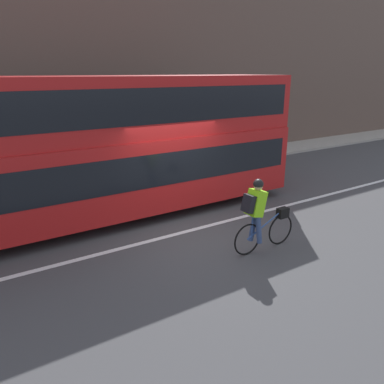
# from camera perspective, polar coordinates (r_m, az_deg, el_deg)

# --- Properties ---
(ground_plane) EXTENTS (80.00, 80.00, 0.00)m
(ground_plane) POSITION_cam_1_polar(r_m,az_deg,el_deg) (9.18, -0.14, -6.00)
(ground_plane) COLOR #424244
(road_center_line) EXTENTS (50.00, 0.14, 0.01)m
(road_center_line) POSITION_cam_1_polar(r_m,az_deg,el_deg) (9.22, -0.29, -5.88)
(road_center_line) COLOR silver
(road_center_line) RESTS_ON ground_plane
(sidewalk_curb) EXTENTS (60.00, 1.90, 0.11)m
(sidewalk_curb) POSITION_cam_1_polar(r_m,az_deg,el_deg) (14.22, -13.01, 2.51)
(sidewalk_curb) COLOR #A8A399
(sidewalk_curb) RESTS_ON ground_plane
(building_facade) EXTENTS (60.00, 0.30, 7.63)m
(building_facade) POSITION_cam_1_polar(r_m,az_deg,el_deg) (14.78, -15.61, 17.68)
(building_facade) COLOR brown
(building_facade) RESTS_ON ground_plane
(bus) EXTENTS (10.72, 2.62, 3.62)m
(bus) POSITION_cam_1_polar(r_m,az_deg,el_deg) (9.79, -13.98, 7.32)
(bus) COLOR black
(bus) RESTS_ON ground_plane
(cyclist_on_bike) EXTENTS (1.67, 0.32, 1.64)m
(cyclist_on_bike) POSITION_cam_1_polar(r_m,az_deg,el_deg) (8.00, 10.28, -3.18)
(cyclist_on_bike) COLOR black
(cyclist_on_bike) RESTS_ON ground_plane
(trash_bin) EXTENTS (0.45, 0.45, 1.04)m
(trash_bin) POSITION_cam_1_polar(r_m,az_deg,el_deg) (17.09, 7.29, 7.37)
(trash_bin) COLOR #262628
(trash_bin) RESTS_ON sidewalk_curb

